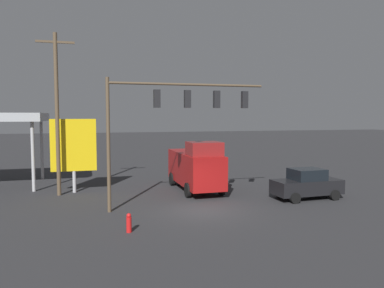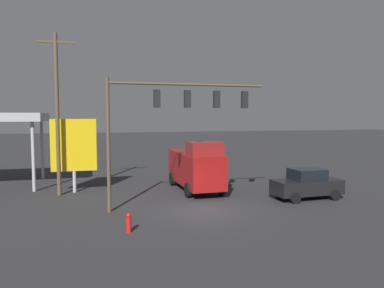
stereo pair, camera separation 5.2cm
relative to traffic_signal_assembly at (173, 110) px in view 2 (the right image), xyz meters
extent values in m
plane|color=#2D2D30|center=(-1.35, 1.13, -5.63)|extent=(200.00, 200.00, 0.00)
cylinder|color=brown|center=(3.62, 0.02, -1.95)|extent=(0.20, 0.20, 7.35)
cylinder|color=brown|center=(-0.89, 0.02, 1.42)|extent=(9.03, 0.14, 0.14)
cube|color=black|center=(0.93, 0.02, 0.60)|extent=(0.36, 0.28, 1.00)
sphere|color=#360505|center=(0.93, -0.16, 0.90)|extent=(0.22, 0.22, 0.22)
sphere|color=#392305|center=(0.93, -0.16, 0.60)|extent=(0.22, 0.22, 0.22)
sphere|color=#41FF6B|center=(0.93, -0.16, 0.30)|extent=(0.22, 0.22, 0.22)
cube|color=black|center=(-0.83, 0.02, 0.60)|extent=(0.36, 0.28, 1.00)
sphere|color=#360505|center=(-0.83, -0.16, 0.90)|extent=(0.22, 0.22, 0.22)
sphere|color=#392305|center=(-0.83, -0.16, 0.60)|extent=(0.22, 0.22, 0.22)
sphere|color=#41FF6B|center=(-0.83, -0.16, 0.30)|extent=(0.22, 0.22, 0.22)
cube|color=black|center=(-2.59, 0.02, 0.60)|extent=(0.36, 0.28, 1.00)
sphere|color=#360505|center=(-2.59, -0.16, 0.90)|extent=(0.22, 0.22, 0.22)
sphere|color=#392305|center=(-2.59, -0.16, 0.60)|extent=(0.22, 0.22, 0.22)
sphere|color=#41FF6B|center=(-2.59, -0.16, 0.30)|extent=(0.22, 0.22, 0.22)
cube|color=black|center=(-4.35, 0.02, 0.60)|extent=(0.36, 0.28, 1.00)
sphere|color=#360505|center=(-4.35, -0.16, 0.90)|extent=(0.22, 0.22, 0.22)
sphere|color=#392305|center=(-4.35, -0.16, 0.60)|extent=(0.22, 0.22, 0.22)
sphere|color=#41FF6B|center=(-4.35, -0.16, 0.30)|extent=(0.22, 0.22, 0.22)
cylinder|color=brown|center=(6.58, -5.31, -0.31)|extent=(0.26, 0.26, 10.63)
cube|color=brown|center=(6.58, -5.31, 4.41)|extent=(2.40, 0.14, 0.14)
cylinder|color=#B7B7BC|center=(8.37, -12.52, -3.18)|extent=(0.24, 0.24, 4.88)
cylinder|color=#B7B7BC|center=(8.37, -7.16, -3.18)|extent=(0.24, 0.24, 4.88)
cylinder|color=#B7B7BC|center=(5.63, -6.03, -3.09)|extent=(0.24, 0.24, 5.06)
cube|color=yellow|center=(5.63, -6.03, -2.35)|extent=(3.03, 0.24, 3.57)
cube|color=black|center=(5.63, -6.16, -2.35)|extent=(2.12, 0.04, 1.25)
cube|color=maroon|center=(-2.60, -4.54, -4.05)|extent=(2.39, 6.83, 2.20)
cube|color=maroon|center=(-2.62, -2.44, -2.50)|extent=(2.14, 1.83, 0.90)
cylinder|color=black|center=(-3.80, -2.34, -5.15)|extent=(0.23, 0.96, 0.96)
cylinder|color=black|center=(-1.46, -2.31, -5.15)|extent=(0.23, 0.96, 0.96)
cylinder|color=black|center=(-3.74, -6.76, -5.15)|extent=(0.23, 0.96, 0.96)
cylinder|color=black|center=(-1.40, -6.73, -5.15)|extent=(0.23, 0.96, 0.96)
cube|color=black|center=(-8.66, 0.08, -4.85)|extent=(4.46, 1.96, 0.90)
cube|color=black|center=(-8.66, 0.08, -4.05)|extent=(2.06, 1.73, 0.70)
cylinder|color=black|center=(-7.27, 1.05, -5.30)|extent=(0.67, 0.24, 0.66)
cylinder|color=black|center=(-7.20, -0.79, -5.30)|extent=(0.67, 0.24, 0.66)
cylinder|color=black|center=(-10.13, 0.95, -5.30)|extent=(0.67, 0.24, 0.66)
cylinder|color=black|center=(-10.06, -0.89, -5.30)|extent=(0.67, 0.24, 0.66)
cylinder|color=red|center=(2.98, 3.95, -5.28)|extent=(0.24, 0.24, 0.70)
sphere|color=red|center=(2.98, 3.95, -4.86)|extent=(0.22, 0.22, 0.22)
camera|label=1|loc=(4.74, 20.71, -0.35)|focal=35.00mm
camera|label=2|loc=(4.69, 20.72, -0.35)|focal=35.00mm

